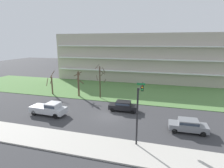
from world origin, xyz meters
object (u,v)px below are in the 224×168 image
at_px(tree_left, 79,83).
at_px(traffic_signal_mast, 139,103).
at_px(sedan_black_center_left, 123,106).
at_px(tree_center, 100,80).
at_px(sedan_gray_center_right, 188,125).
at_px(pickup_silver_near_left, 50,108).
at_px(tree_far_left, 52,84).

height_order(tree_left, traffic_signal_mast, traffic_signal_mast).
bearing_deg(traffic_signal_mast, sedan_black_center_left, 113.67).
distance_m(tree_left, traffic_signal_mast, 18.66).
bearing_deg(traffic_signal_mast, tree_center, 124.54).
distance_m(tree_center, sedan_gray_center_right, 17.68).
distance_m(tree_left, pickup_silver_near_left, 9.87).
bearing_deg(sedan_black_center_left, sedan_gray_center_right, 151.52).
bearing_deg(tree_left, pickup_silver_near_left, -90.03).
xyz_separation_m(tree_left, sedan_black_center_left, (10.05, -5.22, -1.81)).
height_order(tree_far_left, pickup_silver_near_left, tree_far_left).
bearing_deg(tree_left, tree_far_left, -178.92).
bearing_deg(sedan_black_center_left, pickup_silver_near_left, 22.63).
bearing_deg(sedan_gray_center_right, traffic_signal_mast, -151.57).
relative_size(tree_far_left, sedan_gray_center_right, 1.09).
xyz_separation_m(tree_far_left, sedan_gray_center_right, (24.87, -9.61, -1.25)).
relative_size(tree_center, sedan_gray_center_right, 1.44).
xyz_separation_m(tree_far_left, pickup_silver_near_left, (5.97, -9.62, -1.11)).
xyz_separation_m(sedan_black_center_left, traffic_signal_mast, (3.36, -7.67, 3.32)).
bearing_deg(traffic_signal_mast, tree_far_left, 146.60).
height_order(sedan_black_center_left, traffic_signal_mast, traffic_signal_mast).
xyz_separation_m(tree_center, sedan_black_center_left, (5.60, -5.35, -2.57)).
distance_m(tree_far_left, sedan_black_center_left, 16.86).
height_order(tree_left, pickup_silver_near_left, tree_left).
relative_size(sedan_gray_center_right, traffic_signal_mast, 0.72).
height_order(sedan_black_center_left, sedan_gray_center_right, same).
bearing_deg(traffic_signal_mast, sedan_gray_center_right, 29.96).
xyz_separation_m(pickup_silver_near_left, traffic_signal_mast, (13.41, -3.16, 3.17)).
xyz_separation_m(pickup_silver_near_left, sedan_black_center_left, (10.05, 4.51, -0.14)).
bearing_deg(tree_center, sedan_gray_center_right, -34.27).
distance_m(tree_far_left, tree_left, 6.00).
bearing_deg(tree_left, traffic_signal_mast, -43.87).
height_order(tree_left, sedan_black_center_left, tree_left).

